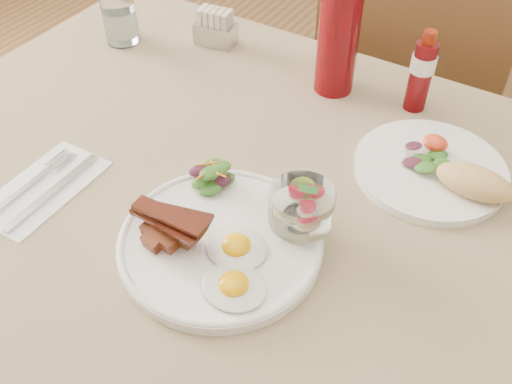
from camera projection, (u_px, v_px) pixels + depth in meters
The scene contains 13 objects.
table at pixel (276, 236), 0.92m from camera, with size 1.33×0.88×0.75m.
chair_far at pixel (409, 101), 1.42m from camera, with size 0.42×0.42×0.93m.
main_plate at pixel (221, 243), 0.78m from camera, with size 0.28×0.28×0.02m, color white.
fried_eggs at pixel (235, 265), 0.73m from camera, with size 0.14×0.16×0.02m.
bacon_potato_pile at pixel (168, 227), 0.75m from camera, with size 0.12×0.07×0.05m.
side_salad at pixel (212, 177), 0.84m from camera, with size 0.07×0.07×0.04m.
fruit_cup at pixel (302, 207), 0.75m from camera, with size 0.09×0.09×0.09m.
second_plate at pixel (441, 171), 0.87m from camera, with size 0.25×0.24×0.06m.
ketchup_bottle at pixel (338, 40), 0.99m from camera, with size 0.09×0.09×0.21m.
hot_sauce_bottle at pixel (421, 72), 0.96m from camera, with size 0.05×0.05×0.15m.
sugar_caddy at pixel (216, 29), 1.15m from camera, with size 0.09×0.06×0.07m.
water_glass at pixel (120, 18), 1.14m from camera, with size 0.07×0.07×0.12m.
napkin_cutlery at pixel (43, 188), 0.86m from camera, with size 0.11×0.20×0.01m.
Camera 1 is at (0.29, -0.53, 1.36)m, focal length 40.00 mm.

